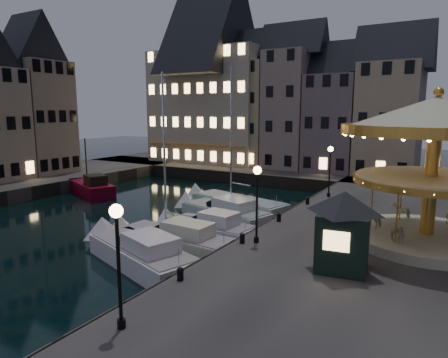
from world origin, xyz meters
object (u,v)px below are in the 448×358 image
Objects in this scene: bollard_d at (307,200)px; bollard_a at (180,273)px; motorboat_b at (138,253)px; carousel at (435,142)px; bollard_b at (242,238)px; red_fishing_boat at (91,189)px; bollard_c at (279,217)px; motorboat_c at (171,239)px; streetlamp_b at (257,193)px; ticket_kiosk at (344,217)px; motorboat_d at (205,229)px; motorboat_f at (233,204)px; motorboat_e at (221,213)px; streetlamp_a at (118,249)px; streetlamp_c at (330,164)px.

bollard_a is at bearing -90.00° from bollard_d.
carousel is (13.53, 7.82, 6.06)m from motorboat_b.
bollard_b is 0.08× the size of red_fishing_boat.
bollard_c is 7.03m from motorboat_c.
carousel reaches higher than motorboat_b.
streetlamp_b is at bearing 4.81° from motorboat_c.
bollard_c is (-0.60, 4.50, -2.41)m from streetlamp_b.
motorboat_c is at bearing 175.12° from ticket_kiosk.
motorboat_b is at bearing -152.54° from bollard_b.
motorboat_d is at bearing 117.14° from bollard_a.
bollard_b is 12.37m from motorboat_f.
motorboat_e is (-0.71, 7.07, -0.03)m from motorboat_c.
motorboat_e is at bearing -148.82° from bollard_d.
bollard_d is (0.00, 10.50, 0.00)m from bollard_b.
motorboat_c is 10.87m from ticket_kiosk.
red_fishing_boat is (-21.50, -2.02, -0.91)m from bollard_d.
ticket_kiosk is (10.40, -0.89, 3.03)m from motorboat_c.
streetlamp_a reaches higher than motorboat_e.
streetlamp_a is 0.32× the size of motorboat_f.
motorboat_d is (-4.35, -7.51, -0.96)m from bollard_d.
streetlamp_c reaches higher than ticket_kiosk.
motorboat_f is at bearing 109.46° from streetlamp_a.
motorboat_f is at bearing 160.49° from carousel.
ticket_kiosk is (10.56, 1.78, 3.07)m from motorboat_b.
motorboat_d is 0.95× the size of red_fishing_boat.
streetlamp_c is at bearing 87.55° from bollard_b.
motorboat_d is at bearing -74.28° from motorboat_f.
bollard_b is at bearing -90.00° from bollard_d.
bollard_c is 0.06× the size of motorboat_b.
motorboat_d is at bearing 79.69° from motorboat_c.
motorboat_b is at bearing -151.06° from streetlamp_b.
streetlamp_b reaches higher than motorboat_d.
streetlamp_a reaches higher than motorboat_b.
motorboat_c reaches higher than carousel.
red_fishing_boat is (-21.50, 8.48, -0.91)m from bollard_b.
bollard_a is at bearing -139.84° from ticket_kiosk.
streetlamp_a is at bearing -87.63° from bollard_c.
motorboat_f reaches higher than bollard_b.
bollard_c is at bearing 24.77° from motorboat_d.
carousel is at bearing 1.32° from bollard_c.
bollard_a and bollard_c have the same top height.
motorboat_e is (-6.20, 6.61, -3.37)m from streetlamp_b.
streetlamp_c is at bearing 86.19° from bollard_c.
motorboat_b is (-5.65, 6.88, -3.37)m from streetlamp_a.
ticket_kiosk reaches higher than motorboat_d.
streetlamp_a reaches higher than bollard_b.
red_fishing_boat is at bearing 145.98° from motorboat_b.
red_fishing_boat is (-21.50, 3.48, -0.91)m from bollard_c.
bollard_d is 0.08× the size of motorboat_d.
streetlamp_b is at bearing 39.81° from bollard_b.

